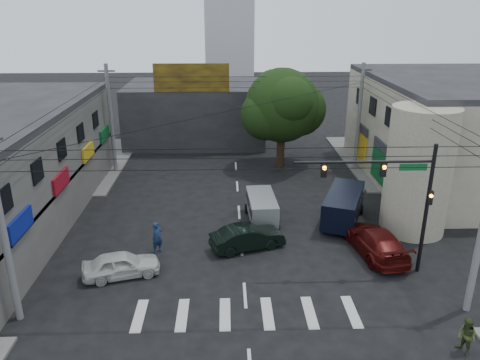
{
  "coord_description": "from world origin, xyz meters",
  "views": [
    {
      "loc": [
        -0.87,
        -22.84,
        13.61
      ],
      "look_at": [
        -0.03,
        4.0,
        3.54
      ],
      "focal_mm": 35.0,
      "sensor_mm": 36.0,
      "label": 1
    }
  ],
  "objects_px": {
    "utility_pole_far_left": "(111,119)",
    "traffic_gantry": "(397,189)",
    "dark_sedan": "(247,237)",
    "maroon_sedan": "(376,241)",
    "navy_van": "(343,207)",
    "pedestrian_olive": "(466,337)",
    "street_tree": "(282,106)",
    "silver_minivan": "(262,209)",
    "traffic_officer": "(157,238)",
    "white_compact": "(121,265)",
    "utility_pole_far_right": "(359,118)",
    "utility_pole_near_left": "(3,229)"
  },
  "relations": [
    {
      "from": "dark_sedan",
      "to": "white_compact",
      "type": "bearing_deg",
      "value": 93.4
    },
    {
      "from": "traffic_gantry",
      "to": "white_compact",
      "type": "bearing_deg",
      "value": 179.98
    },
    {
      "from": "utility_pole_near_left",
      "to": "traffic_officer",
      "type": "xyz_separation_m",
      "value": [
        5.58,
        6.03,
        -3.66
      ]
    },
    {
      "from": "maroon_sedan",
      "to": "silver_minivan",
      "type": "xyz_separation_m",
      "value": [
        -6.27,
        4.6,
        0.09
      ]
    },
    {
      "from": "utility_pole_far_right",
      "to": "pedestrian_olive",
      "type": "height_order",
      "value": "utility_pole_far_right"
    },
    {
      "from": "traffic_gantry",
      "to": "white_compact",
      "type": "relative_size",
      "value": 1.67
    },
    {
      "from": "street_tree",
      "to": "maroon_sedan",
      "type": "xyz_separation_m",
      "value": [
        3.73,
        -16.04,
        -4.68
      ]
    },
    {
      "from": "white_compact",
      "to": "traffic_officer",
      "type": "height_order",
      "value": "traffic_officer"
    },
    {
      "from": "utility_pole_near_left",
      "to": "utility_pole_far_right",
      "type": "bearing_deg",
      "value": 44.31
    },
    {
      "from": "maroon_sedan",
      "to": "navy_van",
      "type": "bearing_deg",
      "value": -86.65
    },
    {
      "from": "street_tree",
      "to": "utility_pole_far_right",
      "type": "xyz_separation_m",
      "value": [
        6.5,
        -1.0,
        -0.87
      ]
    },
    {
      "from": "navy_van",
      "to": "silver_minivan",
      "type": "bearing_deg",
      "value": 108.22
    },
    {
      "from": "utility_pole_far_left",
      "to": "maroon_sedan",
      "type": "height_order",
      "value": "utility_pole_far_left"
    },
    {
      "from": "silver_minivan",
      "to": "dark_sedan",
      "type": "bearing_deg",
      "value": 160.42
    },
    {
      "from": "white_compact",
      "to": "maroon_sedan",
      "type": "relative_size",
      "value": 0.75
    },
    {
      "from": "utility_pole_far_right",
      "to": "maroon_sedan",
      "type": "distance_m",
      "value": 15.76
    },
    {
      "from": "silver_minivan",
      "to": "traffic_officer",
      "type": "bearing_deg",
      "value": 119.24
    },
    {
      "from": "utility_pole_near_left",
      "to": "utility_pole_far_left",
      "type": "distance_m",
      "value": 20.5
    },
    {
      "from": "white_compact",
      "to": "traffic_officer",
      "type": "bearing_deg",
      "value": -47.07
    },
    {
      "from": "utility_pole_far_left",
      "to": "traffic_gantry",
      "type": "bearing_deg",
      "value": -42.86
    },
    {
      "from": "utility_pole_far_left",
      "to": "utility_pole_far_right",
      "type": "distance_m",
      "value": 21.0
    },
    {
      "from": "traffic_gantry",
      "to": "street_tree",
      "type": "bearing_deg",
      "value": 101.99
    },
    {
      "from": "street_tree",
      "to": "traffic_gantry",
      "type": "xyz_separation_m",
      "value": [
        3.82,
        -18.0,
        -0.64
      ]
    },
    {
      "from": "utility_pole_far_right",
      "to": "silver_minivan",
      "type": "bearing_deg",
      "value": -130.86
    },
    {
      "from": "traffic_officer",
      "to": "maroon_sedan",
      "type": "bearing_deg",
      "value": -40.53
    },
    {
      "from": "street_tree",
      "to": "dark_sedan",
      "type": "xyz_separation_m",
      "value": [
        -3.66,
        -15.19,
        -4.75
      ]
    },
    {
      "from": "utility_pole_far_right",
      "to": "maroon_sedan",
      "type": "xyz_separation_m",
      "value": [
        -2.77,
        -15.04,
        -3.81
      ]
    },
    {
      "from": "dark_sedan",
      "to": "navy_van",
      "type": "distance_m",
      "value": 7.33
    },
    {
      "from": "street_tree",
      "to": "silver_minivan",
      "type": "height_order",
      "value": "street_tree"
    },
    {
      "from": "street_tree",
      "to": "traffic_officer",
      "type": "height_order",
      "value": "street_tree"
    },
    {
      "from": "dark_sedan",
      "to": "maroon_sedan",
      "type": "bearing_deg",
      "value": -115.5
    },
    {
      "from": "traffic_gantry",
      "to": "maroon_sedan",
      "type": "relative_size",
      "value": 1.26
    },
    {
      "from": "traffic_gantry",
      "to": "utility_pole_far_right",
      "type": "xyz_separation_m",
      "value": [
        2.68,
        17.0,
        -0.23
      ]
    },
    {
      "from": "pedestrian_olive",
      "to": "traffic_gantry",
      "type": "bearing_deg",
      "value": 171.15
    },
    {
      "from": "street_tree",
      "to": "utility_pole_far_right",
      "type": "distance_m",
      "value": 6.63
    },
    {
      "from": "utility_pole_far_left",
      "to": "pedestrian_olive",
      "type": "distance_m",
      "value": 30.67
    },
    {
      "from": "navy_van",
      "to": "pedestrian_olive",
      "type": "bearing_deg",
      "value": -148.53
    },
    {
      "from": "traffic_gantry",
      "to": "silver_minivan",
      "type": "bearing_deg",
      "value": 134.12
    },
    {
      "from": "traffic_gantry",
      "to": "dark_sedan",
      "type": "bearing_deg",
      "value": 159.38
    },
    {
      "from": "white_compact",
      "to": "pedestrian_olive",
      "type": "xyz_separation_m",
      "value": [
        15.43,
        -6.42,
        0.14
      ]
    },
    {
      "from": "dark_sedan",
      "to": "maroon_sedan",
      "type": "xyz_separation_m",
      "value": [
        7.38,
        -0.85,
        0.07
      ]
    },
    {
      "from": "silver_minivan",
      "to": "navy_van",
      "type": "distance_m",
      "value": 5.39
    },
    {
      "from": "dark_sedan",
      "to": "traffic_officer",
      "type": "distance_m",
      "value": 5.28
    },
    {
      "from": "navy_van",
      "to": "utility_pole_far_right",
      "type": "bearing_deg",
      "value": 3.33
    },
    {
      "from": "utility_pole_far_left",
      "to": "traffic_officer",
      "type": "height_order",
      "value": "utility_pole_far_left"
    },
    {
      "from": "navy_van",
      "to": "traffic_officer",
      "type": "height_order",
      "value": "navy_van"
    },
    {
      "from": "silver_minivan",
      "to": "street_tree",
      "type": "bearing_deg",
      "value": -15.44
    },
    {
      "from": "utility_pole_near_left",
      "to": "white_compact",
      "type": "xyz_separation_m",
      "value": [
        4.0,
        3.5,
        -3.91
      ]
    },
    {
      "from": "silver_minivan",
      "to": "maroon_sedan",
      "type": "bearing_deg",
      "value": -129.21
    },
    {
      "from": "white_compact",
      "to": "utility_pole_far_right",
      "type": "bearing_deg",
      "value": -60.19
    }
  ]
}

